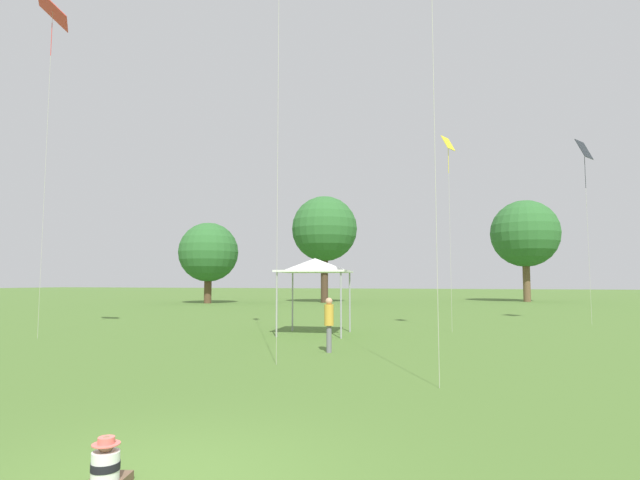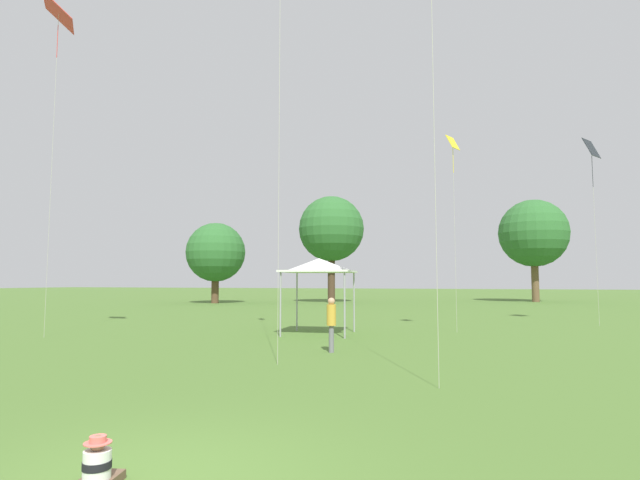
% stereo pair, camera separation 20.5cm
% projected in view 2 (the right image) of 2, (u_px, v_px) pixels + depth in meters
% --- Properties ---
extents(seated_toddler, '(0.45, 0.52, 0.56)m').
position_uv_depth(seated_toddler, '(98.00, 466.00, 5.35)').
color(seated_toddler, brown).
rests_on(seated_toddler, ground).
extents(person_standing_2, '(0.36, 0.36, 1.70)m').
position_uv_depth(person_standing_2, '(331.00, 319.00, 15.56)').
color(person_standing_2, slate).
rests_on(person_standing_2, ground).
extents(canopy_tent, '(3.19, 3.19, 3.18)m').
position_uv_depth(canopy_tent, '(319.00, 266.00, 21.05)').
color(canopy_tent, white).
rests_on(canopy_tent, ground).
extents(kite_0, '(1.82, 1.84, 13.77)m').
position_uv_depth(kite_0, '(58.00, 19.00, 20.63)').
color(kite_0, red).
rests_on(kite_0, ground).
extents(kite_1, '(0.61, 0.79, 8.69)m').
position_uv_depth(kite_1, '(453.00, 151.00, 22.18)').
color(kite_1, yellow).
rests_on(kite_1, ground).
extents(kite_4, '(1.00, 1.20, 9.57)m').
position_uv_depth(kite_4, '(592.00, 152.00, 25.70)').
color(kite_4, '#1E2328').
rests_on(kite_4, ground).
extents(distant_tree_0, '(6.04, 6.04, 8.22)m').
position_uv_depth(distant_tree_0, '(216.00, 253.00, 51.17)').
color(distant_tree_0, brown).
rests_on(distant_tree_0, ground).
extents(distant_tree_1, '(6.90, 6.90, 11.23)m').
position_uv_depth(distant_tree_1, '(331.00, 229.00, 52.80)').
color(distant_tree_1, '#473323').
rests_on(distant_tree_1, ground).
extents(distant_tree_2, '(7.35, 7.35, 11.16)m').
position_uv_depth(distant_tree_2, '(533.00, 233.00, 54.49)').
color(distant_tree_2, brown).
rests_on(distant_tree_2, ground).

